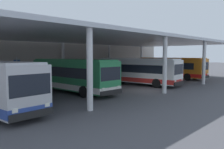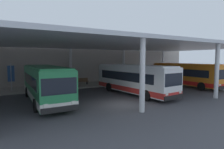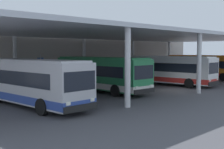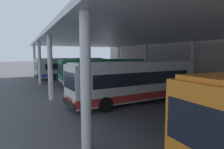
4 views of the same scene
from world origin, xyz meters
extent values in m
plane|color=#47474C|center=(0.00, 0.00, 0.00)|extent=(200.00, 200.00, 0.00)
cube|color=#A39E93|center=(0.00, 11.75, 0.09)|extent=(42.00, 4.50, 0.18)
cube|color=#ADA399|center=(0.00, 15.00, 3.29)|extent=(48.00, 1.60, 6.58)
cube|color=silver|center=(0.00, 5.50, 5.40)|extent=(40.00, 17.00, 0.30)
cylinder|color=silver|center=(-9.25, -2.50, 2.62)|extent=(0.40, 0.40, 5.25)
cylinder|color=silver|center=(-9.25, 13.50, 2.62)|extent=(0.40, 0.40, 5.25)
cylinder|color=silver|center=(0.00, -2.50, 2.62)|extent=(0.40, 0.40, 5.25)
cylinder|color=silver|center=(0.00, 13.50, 2.62)|extent=(0.40, 0.40, 5.25)
cylinder|color=silver|center=(9.25, 13.50, 2.62)|extent=(0.40, 0.40, 5.25)
cylinder|color=silver|center=(18.50, 13.50, 2.62)|extent=(0.40, 0.40, 5.25)
cube|color=#B7B7BC|center=(-13.63, 2.51, 1.70)|extent=(3.06, 10.52, 2.70)
cube|color=#2D4799|center=(-13.63, 2.51, 0.70)|extent=(3.08, 10.54, 0.50)
cube|color=black|center=(-13.64, 2.66, 2.00)|extent=(3.00, 8.65, 0.90)
cube|color=black|center=(-13.35, -2.63, 2.05)|extent=(2.30, 0.24, 1.10)
cube|color=black|center=(-13.35, -2.72, 0.55)|extent=(2.46, 0.29, 0.36)
cube|color=silver|center=(-13.63, 2.51, 3.11)|extent=(2.84, 10.09, 0.12)
cube|color=yellow|center=(-13.35, -2.60, 2.87)|extent=(1.75, 0.21, 0.28)
cube|color=white|center=(-14.24, -2.76, 0.90)|extent=(0.28, 0.10, 0.20)
cube|color=white|center=(-12.45, -2.66, 0.90)|extent=(0.28, 0.10, 0.20)
cylinder|color=black|center=(-14.68, -0.77, 0.50)|extent=(0.33, 1.01, 1.00)
cylinder|color=black|center=(-12.23, -0.64, 0.50)|extent=(0.33, 1.01, 1.00)
cylinder|color=black|center=(-12.56, 5.44, 0.50)|extent=(0.33, 1.01, 1.00)
cube|color=#28844C|center=(-5.35, 4.45, 1.70)|extent=(2.63, 10.43, 2.70)
cube|color=white|center=(-5.35, 4.45, 0.70)|extent=(2.65, 10.45, 0.50)
cube|color=black|center=(-5.35, 4.60, 2.00)|extent=(2.65, 8.56, 0.90)
cube|color=black|center=(-5.41, -0.70, 2.05)|extent=(2.30, 0.15, 1.10)
cube|color=black|center=(-5.41, -0.79, 0.55)|extent=(2.45, 0.19, 0.36)
cube|color=#2A8B50|center=(-5.35, 4.45, 3.11)|extent=(2.43, 10.01, 0.12)
cube|color=yellow|center=(-5.41, -0.67, 2.87)|extent=(1.75, 0.14, 0.28)
cube|color=white|center=(-6.31, -0.77, 0.90)|extent=(0.28, 0.08, 0.20)
cube|color=white|center=(-4.51, -0.79, 0.90)|extent=(0.28, 0.08, 0.20)
cylinder|color=black|center=(-6.61, 1.24, 0.50)|extent=(0.29, 1.00, 1.00)
cylinder|color=black|center=(-4.16, 1.21, 0.50)|extent=(0.29, 1.00, 1.00)
cylinder|color=black|center=(-6.54, 7.32, 0.50)|extent=(0.29, 1.00, 1.00)
cylinder|color=black|center=(-4.09, 7.29, 0.50)|extent=(0.29, 1.00, 1.00)
cube|color=white|center=(3.59, 3.28, 1.70)|extent=(3.22, 10.55, 2.70)
cube|color=red|center=(3.59, 3.28, 0.70)|extent=(3.24, 10.57, 0.50)
cube|color=black|center=(3.58, 3.43, 2.00)|extent=(3.13, 8.68, 0.90)
cube|color=black|center=(3.95, -1.85, 2.05)|extent=(2.30, 0.28, 1.10)
cube|color=black|center=(3.96, -1.94, 0.55)|extent=(2.46, 0.33, 0.36)
cube|color=white|center=(3.59, 3.28, 3.11)|extent=(2.99, 10.12, 0.12)
cube|color=yellow|center=(3.95, -1.82, 2.87)|extent=(1.75, 0.24, 0.28)
cube|color=white|center=(3.06, -2.00, 0.90)|extent=(0.28, 0.10, 0.20)
cube|color=white|center=(4.86, -1.87, 0.90)|extent=(0.28, 0.10, 0.20)
cylinder|color=black|center=(2.60, -0.02, 0.50)|extent=(0.35, 1.02, 1.00)
cylinder|color=black|center=(5.04, 0.15, 0.50)|extent=(0.35, 1.02, 1.00)
cylinder|color=black|center=(2.17, 6.05, 0.50)|extent=(0.35, 1.02, 1.00)
cylinder|color=black|center=(4.62, 6.22, 0.50)|extent=(0.35, 1.02, 1.00)
cube|color=orange|center=(13.32, 4.08, 1.70)|extent=(2.61, 10.43, 2.70)
cube|color=red|center=(13.32, 4.08, 0.70)|extent=(2.63, 10.45, 0.50)
cube|color=black|center=(13.32, 4.23, 2.00)|extent=(2.63, 8.55, 0.90)
cube|color=orange|center=(13.32, 4.08, 3.11)|extent=(2.40, 10.01, 0.12)
cylinder|color=black|center=(12.06, 0.87, 0.50)|extent=(0.29, 1.00, 1.00)
cylinder|color=black|center=(12.12, 6.95, 0.50)|extent=(0.29, 1.00, 1.00)
cylinder|color=black|center=(14.57, 6.93, 0.50)|extent=(0.29, 1.00, 1.00)
cube|color=brown|center=(1.05, 11.75, 0.63)|extent=(1.80, 0.44, 0.08)
cube|color=brown|center=(1.05, 11.95, 0.88)|extent=(1.80, 0.06, 0.44)
cube|color=#2D2D33|center=(0.35, 11.75, 0.41)|extent=(0.10, 0.36, 0.45)
cube|color=#2D2D33|center=(1.75, 11.75, 0.41)|extent=(0.10, 0.36, 0.45)
cylinder|color=#236638|center=(-1.57, 11.42, 0.63)|extent=(0.48, 0.48, 0.90)
cylinder|color=black|center=(-1.57, 11.42, 1.12)|extent=(0.52, 0.52, 0.08)
cylinder|color=#B2B2B7|center=(-7.77, 10.95, 1.78)|extent=(0.12, 0.12, 3.20)
cube|color=#285199|center=(-7.77, 10.93, 2.16)|extent=(0.70, 0.04, 1.80)
camera|label=1|loc=(-19.05, -13.58, 3.55)|focal=37.29mm
camera|label=2|loc=(-8.53, -12.69, 3.84)|focal=29.71mm
camera|label=3|loc=(-23.54, -15.66, 3.73)|focal=47.34mm
camera|label=4|loc=(15.96, -4.65, 3.70)|focal=30.44mm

